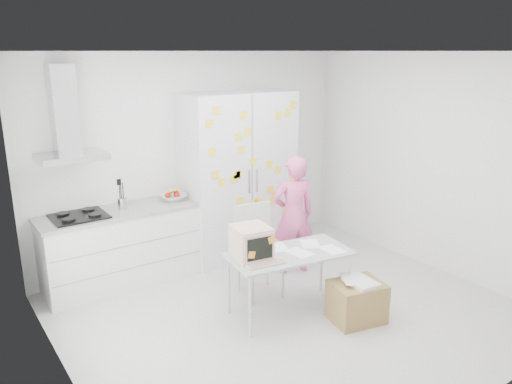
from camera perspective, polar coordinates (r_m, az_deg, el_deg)
floor at (r=5.53m, az=3.79°, el=-13.55°), size 4.50×4.00×0.02m
walls at (r=5.57m, az=-0.59°, el=1.78°), size 4.52×4.01×2.70m
ceiling at (r=4.83m, az=4.40°, el=15.76°), size 4.50×4.00×0.02m
counter_run at (r=6.16m, az=-15.14°, el=-5.97°), size 1.84×0.63×1.28m
range_hood at (r=5.80m, az=-20.88°, el=7.43°), size 0.70×0.48×1.01m
tall_cabinet at (r=6.64m, az=-2.04°, el=1.86°), size 1.50×0.68×2.20m
person at (r=6.18m, az=4.28°, el=-2.66°), size 0.62×0.49×1.49m
desk at (r=5.10m, az=1.14°, el=-6.44°), size 1.36×0.82×1.01m
chair at (r=5.70m, az=0.14°, el=-5.98°), size 0.54×0.54×1.03m
cardboard_box at (r=5.37m, az=11.44°, el=-12.11°), size 0.60×0.52×0.46m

